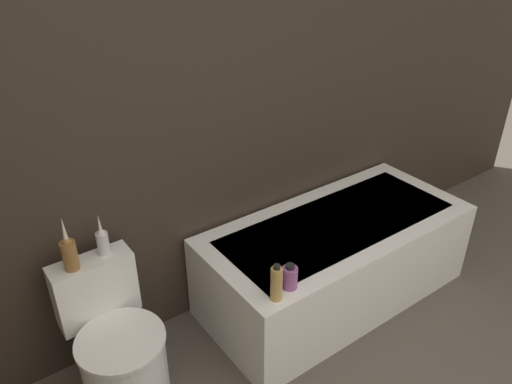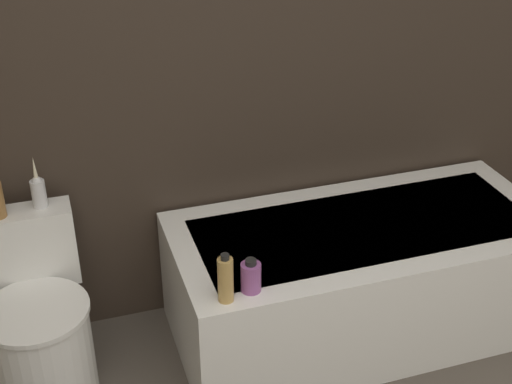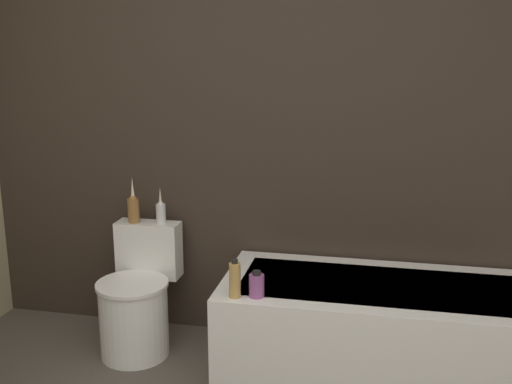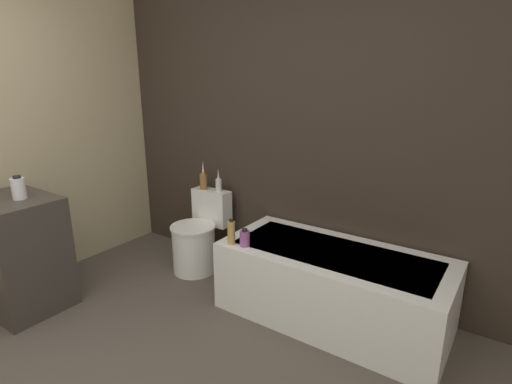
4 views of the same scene
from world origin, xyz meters
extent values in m
cube|color=#332821|center=(0.00, 2.29, 1.30)|extent=(6.40, 0.06, 2.60)
cube|color=white|center=(0.77, 1.87, 0.27)|extent=(1.61, 0.74, 0.53)
cube|color=#B7BCC6|center=(0.77, 1.87, 0.52)|extent=(1.41, 0.54, 0.01)
cylinder|color=white|center=(-0.58, 1.85, 0.21)|extent=(0.39, 0.39, 0.42)
cylinder|color=white|center=(-0.58, 1.85, 0.43)|extent=(0.40, 0.40, 0.02)
cube|color=white|center=(-0.58, 2.12, 0.54)|extent=(0.38, 0.14, 0.33)
cylinder|color=silver|center=(-0.50, 2.13, 0.77)|extent=(0.06, 0.06, 0.11)
sphere|color=silver|center=(-0.50, 2.13, 0.82)|extent=(0.04, 0.04, 0.04)
cone|color=beige|center=(-0.50, 2.13, 0.87)|extent=(0.02, 0.02, 0.10)
cylinder|color=tan|center=(0.08, 1.57, 0.62)|extent=(0.06, 0.06, 0.17)
cylinder|color=black|center=(0.08, 1.57, 0.72)|extent=(0.03, 0.03, 0.02)
cylinder|color=#8C4C8C|center=(0.18, 1.60, 0.59)|extent=(0.07, 0.07, 0.11)
cylinder|color=black|center=(0.18, 1.60, 0.65)|extent=(0.04, 0.04, 0.02)
camera|label=1|loc=(-1.03, 0.20, 2.11)|focal=35.00mm
camera|label=2|loc=(-0.44, -0.38, 2.11)|focal=50.00mm
camera|label=3|loc=(0.73, -1.06, 1.72)|focal=42.00mm
camera|label=4|loc=(1.78, -0.57, 1.73)|focal=28.00mm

